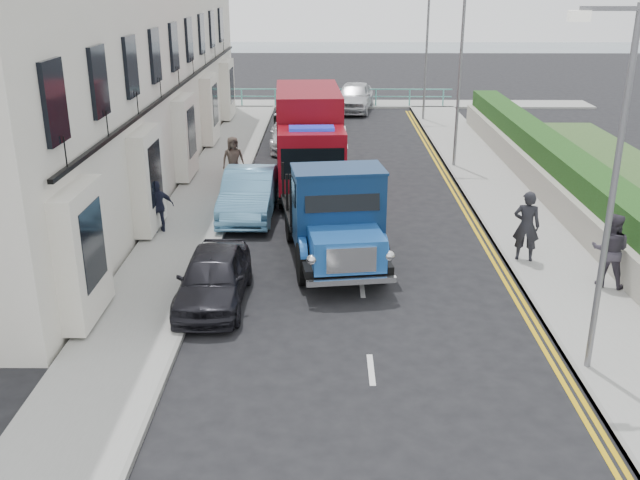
{
  "coord_description": "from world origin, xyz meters",
  "views": [
    {
      "loc": [
        -0.9,
        -14.47,
        7.42
      ],
      "look_at": [
        -1.06,
        1.69,
        1.4
      ],
      "focal_mm": 40.0,
      "sensor_mm": 36.0,
      "label": 1
    }
  ],
  "objects": [
    {
      "name": "ground",
      "position": [
        0.0,
        0.0,
        0.0
      ],
      "size": [
        120.0,
        120.0,
        0.0
      ],
      "primitive_type": "plane",
      "color": "black",
      "rests_on": "ground"
    },
    {
      "name": "pavement_west",
      "position": [
        -5.2,
        9.0,
        0.06
      ],
      "size": [
        2.4,
        38.0,
        0.12
      ],
      "primitive_type": "cube",
      "color": "gray",
      "rests_on": "ground"
    },
    {
      "name": "pavement_east",
      "position": [
        5.3,
        9.0,
        0.06
      ],
      "size": [
        2.6,
        38.0,
        0.12
      ],
      "primitive_type": "cube",
      "color": "gray",
      "rests_on": "ground"
    },
    {
      "name": "promenade",
      "position": [
        0.0,
        29.0,
        0.06
      ],
      "size": [
        30.0,
        2.5,
        0.12
      ],
      "primitive_type": "cube",
      "color": "gray",
      "rests_on": "ground"
    },
    {
      "name": "sea_plane",
      "position": [
        0.0,
        60.0,
        0.0
      ],
      "size": [
        120.0,
        120.0,
        0.0
      ],
      "primitive_type": "plane",
      "color": "#4F5F6C",
      "rests_on": "ground"
    },
    {
      "name": "garden_east",
      "position": [
        7.21,
        9.0,
        0.9
      ],
      "size": [
        1.45,
        28.0,
        1.75
      ],
      "color": "#B2AD9E",
      "rests_on": "ground"
    },
    {
      "name": "seafront_railing",
      "position": [
        0.0,
        28.2,
        0.58
      ],
      "size": [
        13.0,
        0.08,
        1.11
      ],
      "color": "#59B2A5",
      "rests_on": "ground"
    },
    {
      "name": "lamp_near",
      "position": [
        4.18,
        -2.0,
        4.0
      ],
      "size": [
        1.23,
        0.18,
        7.0
      ],
      "color": "slate",
      "rests_on": "ground"
    },
    {
      "name": "lamp_mid",
      "position": [
        4.18,
        14.0,
        4.0
      ],
      "size": [
        1.23,
        0.18,
        7.0
      ],
      "color": "slate",
      "rests_on": "ground"
    },
    {
      "name": "lamp_far",
      "position": [
        4.18,
        24.0,
        4.0
      ],
      "size": [
        1.23,
        0.18,
        7.0
      ],
      "color": "slate",
      "rests_on": "ground"
    },
    {
      "name": "bedford_lorry",
      "position": [
        -0.64,
        3.34,
        1.27
      ],
      "size": [
        3.07,
        6.08,
        2.76
      ],
      "rotation": [
        0.0,
        0.0,
        0.14
      ],
      "color": "black",
      "rests_on": "ground"
    },
    {
      "name": "red_lorry",
      "position": [
        -1.57,
        11.27,
        1.87
      ],
      "size": [
        2.66,
        6.82,
        3.51
      ],
      "rotation": [
        0.0,
        0.0,
        0.06
      ],
      "color": "black",
      "rests_on": "ground"
    },
    {
      "name": "parked_car_front",
      "position": [
        -3.6,
        1.11,
        0.66
      ],
      "size": [
        1.58,
        3.89,
        1.32
      ],
      "primitive_type": "imported",
      "rotation": [
        0.0,
        0.0,
        -0.01
      ],
      "color": "black",
      "rests_on": "ground"
    },
    {
      "name": "parked_car_mid",
      "position": [
        -3.43,
        7.75,
        0.76
      ],
      "size": [
        1.67,
        4.62,
        1.52
      ],
      "primitive_type": "imported",
      "rotation": [
        0.0,
        0.0,
        -0.01
      ],
      "color": "#62A4D3",
      "rests_on": "ground"
    },
    {
      "name": "parked_car_rear",
      "position": [
        -2.6,
        17.56,
        0.63
      ],
      "size": [
        1.95,
        4.39,
        1.25
      ],
      "primitive_type": "imported",
      "rotation": [
        0.0,
        0.0,
        0.04
      ],
      "color": "silver",
      "rests_on": "ground"
    },
    {
      "name": "seafront_car_left",
      "position": [
        -1.84,
        23.04,
        0.81
      ],
      "size": [
        3.62,
        6.22,
        1.63
      ],
      "primitive_type": "imported",
      "rotation": [
        0.0,
        0.0,
        2.98
      ],
      "color": "black",
      "rests_on": "ground"
    },
    {
      "name": "seafront_car_right",
      "position": [
        0.66,
        27.0,
        0.83
      ],
      "size": [
        2.72,
        5.11,
        1.65
      ],
      "primitive_type": "imported",
      "rotation": [
        0.0,
        0.0,
        -0.16
      ],
      "color": "silver",
      "rests_on": "ground"
    },
    {
      "name": "pedestrian_east_near",
      "position": [
        4.48,
        3.67,
        1.09
      ],
      "size": [
        0.81,
        0.65,
        1.94
      ],
      "primitive_type": "imported",
      "rotation": [
        0.0,
        0.0,
        2.85
      ],
      "color": "black",
      "rests_on": "pavement_east"
    },
    {
      "name": "pedestrian_east_far",
      "position": [
        6.1,
        1.96,
        1.06
      ],
      "size": [
        1.13,
        1.03,
        1.88
      ],
      "primitive_type": "imported",
      "rotation": [
        0.0,
        0.0,
        2.72
      ],
      "color": "#39333F",
      "rests_on": "pavement_east"
    },
    {
      "name": "pedestrian_west_near",
      "position": [
        -5.96,
        5.84,
        0.91
      ],
      "size": [
        1.01,
        0.73,
        1.59
      ],
      "primitive_type": "imported",
      "rotation": [
        0.0,
        0.0,
        3.56
      ],
      "color": "#1B1E31",
      "rests_on": "pavement_west"
    },
    {
      "name": "pedestrian_west_far",
      "position": [
        -4.4,
        11.42,
        0.97
      ],
      "size": [
        0.96,
        0.77,
        1.71
      ],
      "primitive_type": "imported",
      "rotation": [
        0.0,
        0.0,
        0.32
      ],
      "color": "#473C33",
      "rests_on": "pavement_west"
    }
  ]
}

